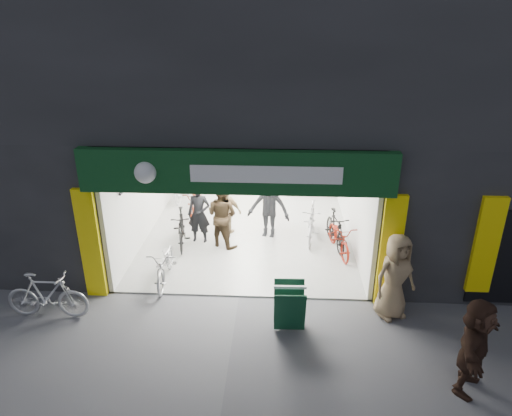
# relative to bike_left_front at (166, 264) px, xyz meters

# --- Properties ---
(ground) EXTENTS (60.00, 60.00, 0.00)m
(ground) POSITION_rel_bike_left_front_xyz_m (1.80, -0.60, -0.47)
(ground) COLOR #56565B
(ground) RESTS_ON ground
(building) EXTENTS (17.00, 10.27, 8.00)m
(building) POSITION_rel_bike_left_front_xyz_m (2.71, 4.39, 3.84)
(building) COLOR #232326
(building) RESTS_ON ground
(bike_left_front) EXTENTS (0.73, 1.84, 0.95)m
(bike_left_front) POSITION_rel_bike_left_front_xyz_m (0.00, 0.00, 0.00)
(bike_left_front) COLOR #B2B2B7
(bike_left_front) RESTS_ON ground
(bike_left_midfront) EXTENTS (0.77, 1.77, 1.03)m
(bike_left_midfront) POSITION_rel_bike_left_front_xyz_m (-0.00, 1.85, 0.04)
(bike_left_midfront) COLOR black
(bike_left_midfront) RESTS_ON ground
(bike_left_midback) EXTENTS (0.68, 1.73, 0.90)m
(bike_left_midback) POSITION_rel_bike_left_front_xyz_m (0.00, 3.88, -0.03)
(bike_left_midback) COLOR maroon
(bike_left_midback) RESTS_ON ground
(bike_left_back) EXTENTS (0.79, 1.75, 1.02)m
(bike_left_back) POSITION_rel_bike_left_front_xyz_m (-0.60, 5.23, 0.03)
(bike_left_back) COLOR silver
(bike_left_back) RESTS_ON ground
(bike_right_front) EXTENTS (0.76, 1.76, 1.02)m
(bike_right_front) POSITION_rel_bike_left_front_xyz_m (4.23, 1.99, 0.04)
(bike_right_front) COLOR black
(bike_right_front) RESTS_ON ground
(bike_right_mid) EXTENTS (0.91, 1.81, 0.91)m
(bike_right_mid) POSITION_rel_bike_left_front_xyz_m (4.30, 1.65, -0.02)
(bike_right_mid) COLOR maroon
(bike_right_mid) RESTS_ON ground
(bike_right_back) EXTENTS (0.71, 1.81, 1.06)m
(bike_right_back) POSITION_rel_bike_left_front_xyz_m (3.60, 2.42, 0.05)
(bike_right_back) COLOR #ACACB0
(bike_right_back) RESTS_ON ground
(parked_bike) EXTENTS (1.76, 0.51, 1.06)m
(parked_bike) POSITION_rel_bike_left_front_xyz_m (-2.14, -1.53, 0.05)
(parked_bike) COLOR silver
(parked_bike) RESTS_ON ground
(customer_a) EXTENTS (0.67, 0.47, 1.73)m
(customer_a) POSITION_rel_bike_left_front_xyz_m (0.47, 2.06, 0.39)
(customer_a) COLOR black
(customer_a) RESTS_ON ground
(customer_b) EXTENTS (1.13, 1.05, 1.86)m
(customer_b) POSITION_rel_bike_left_front_xyz_m (1.13, 1.89, 0.46)
(customer_b) COLOR #312416
(customer_b) RESTS_ON ground
(customer_c) EXTENTS (1.36, 0.97, 1.90)m
(customer_c) POSITION_rel_bike_left_front_xyz_m (2.38, 2.49, 0.47)
(customer_c) COLOR black
(customer_c) RESTS_ON ground
(customer_d) EXTENTS (0.94, 0.64, 1.48)m
(customer_d) POSITION_rel_bike_left_front_xyz_m (1.19, 2.64, 0.27)
(customer_d) COLOR #917854
(customer_d) RESTS_ON ground
(pedestrian_near) EXTENTS (1.09, 0.93, 1.90)m
(pedestrian_near) POSITION_rel_bike_left_front_xyz_m (5.10, -1.08, 0.47)
(pedestrian_near) COLOR #8D7352
(pedestrian_near) RESTS_ON ground
(pedestrian_far) EXTENTS (1.31, 1.67, 1.77)m
(pedestrian_far) POSITION_rel_bike_left_front_xyz_m (5.95, -3.11, 0.41)
(pedestrian_far) COLOR #332017
(pedestrian_far) RESTS_ON ground
(sandwich_board) EXTENTS (0.66, 0.66, 0.97)m
(sandwich_board) POSITION_rel_bike_left_front_xyz_m (2.92, -1.63, 0.06)
(sandwich_board) COLOR #0D3721
(sandwich_board) RESTS_ON ground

